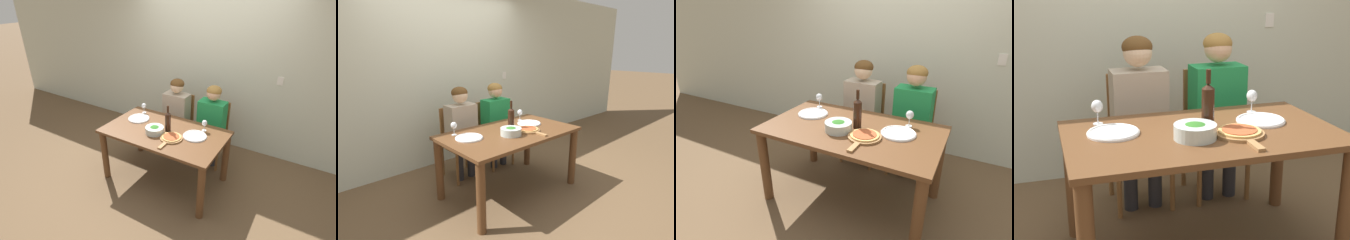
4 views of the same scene
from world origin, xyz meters
TOP-DOWN VIEW (x-y plane):
  - back_wall at (0.00, 1.37)m, footprint 10.00×0.06m
  - dining_table at (0.00, 0.00)m, footprint 1.57×0.91m
  - chair_left at (-0.22, 0.80)m, footprint 0.42×0.42m
  - chair_right at (0.37, 0.80)m, footprint 0.42×0.42m
  - person_woman at (-0.22, 0.68)m, footprint 0.47×0.51m
  - person_man at (0.37, 0.68)m, footprint 0.47×0.51m
  - wine_bottle at (0.04, 0.02)m, footprint 0.07×0.07m
  - broccoli_bowl at (-0.08, -0.11)m, footprint 0.24×0.24m
  - dinner_plate_left at (-0.50, 0.11)m, footprint 0.30×0.30m
  - dinner_plate_right at (0.40, 0.07)m, footprint 0.30×0.30m
  - pizza_on_board at (0.17, -0.13)m, footprint 0.28×0.42m
  - wine_glass_left at (-0.55, 0.31)m, footprint 0.07×0.07m
  - wine_glass_right at (0.44, 0.27)m, footprint 0.07×0.07m

SIDE VIEW (x-z plane):
  - chair_left at x=-0.22m, z-range 0.04..0.98m
  - chair_right at x=0.37m, z-range 0.04..0.98m
  - dining_table at x=0.00m, z-range 0.25..1.01m
  - person_woman at x=-0.22m, z-range 0.13..1.36m
  - person_man at x=0.37m, z-range 0.13..1.36m
  - dinner_plate_left at x=-0.50m, z-range 0.76..0.78m
  - dinner_plate_right at x=0.40m, z-range 0.76..0.78m
  - pizza_on_board at x=0.17m, z-range 0.76..0.80m
  - broccoli_bowl at x=-0.08m, z-range 0.76..0.85m
  - wine_glass_left at x=-0.55m, z-range 0.79..0.94m
  - wine_glass_right at x=0.44m, z-range 0.79..0.94m
  - wine_bottle at x=0.04m, z-range 0.73..1.09m
  - back_wall at x=0.00m, z-range 0.00..2.70m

